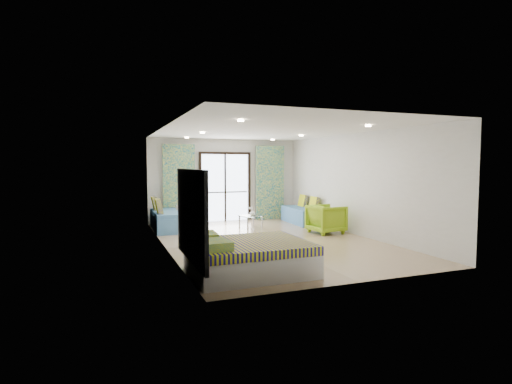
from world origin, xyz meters
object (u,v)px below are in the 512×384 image
object	(u,v)px
daybed_right	(302,215)
coffee_table	(251,217)
bed	(248,257)
armchair	(326,218)
daybed_left	(166,220)

from	to	relation	value
daybed_right	coffee_table	xyz separation A→B (m)	(-1.86, -0.35, 0.06)
coffee_table	bed	bearing A→B (deg)	-110.83
bed	daybed_right	size ratio (longest dim) A/B	1.10
coffee_table	armchair	world-z (taller)	armchair
daybed_left	armchair	distance (m)	4.53
daybed_left	daybed_right	xyz separation A→B (m)	(4.23, -0.25, -0.02)
daybed_left	armchair	bearing A→B (deg)	-27.43
daybed_left	coffee_table	bearing A→B (deg)	-13.49
coffee_table	armchair	bearing A→B (deg)	-43.45
daybed_right	bed	bearing A→B (deg)	-123.12
armchair	bed	bearing A→B (deg)	126.29
coffee_table	daybed_left	bearing A→B (deg)	165.75
bed	daybed_right	bearing A→B (deg)	53.74
daybed_left	coffee_table	distance (m)	2.45
daybed_right	armchair	world-z (taller)	daybed_right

